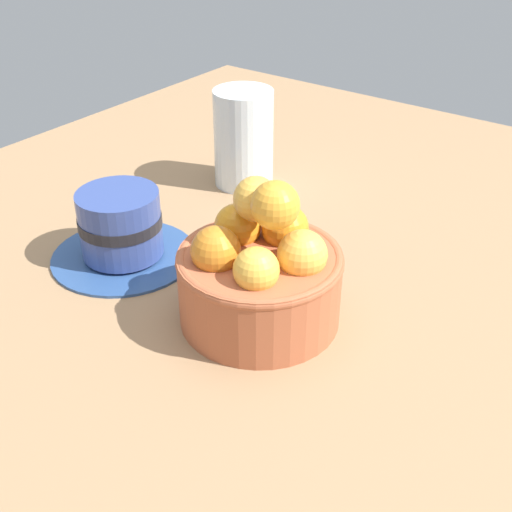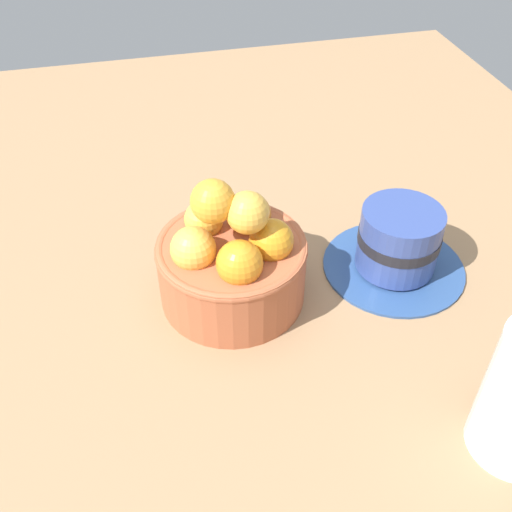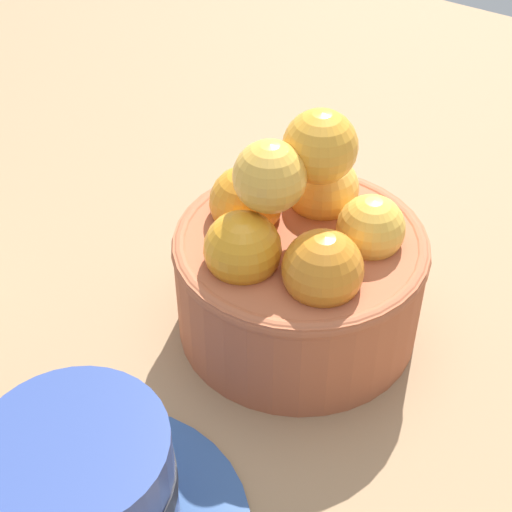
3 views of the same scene
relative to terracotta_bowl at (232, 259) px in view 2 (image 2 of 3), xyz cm
name	(u,v)px [view 2 (image 2 of 3)]	position (x,y,z in cm)	size (l,w,h in cm)	color
ground_plane	(233,306)	(0.05, 0.01, -6.41)	(120.55, 103.51, 3.16)	#997551
terracotta_bowl	(232,259)	(0.00, 0.00, 0.00)	(14.32, 14.32, 13.76)	#AD5938
coffee_cup	(398,244)	(0.12, -17.15, -1.57)	(14.68, 14.68, 7.29)	#2B4B82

